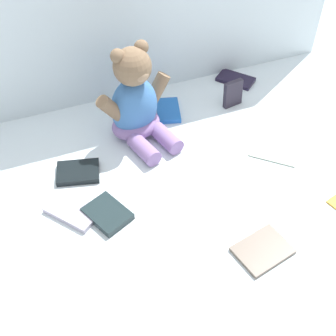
% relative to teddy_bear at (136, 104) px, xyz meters
% --- Properties ---
extents(ground_plane, '(3.20, 3.20, 0.00)m').
position_rel_teddy_bear_xyz_m(ground_plane, '(-0.00, -0.17, -0.11)').
color(ground_plane, silver).
extents(teddy_bear, '(0.25, 0.25, 0.30)m').
position_rel_teddy_bear_xyz_m(teddy_bear, '(0.00, 0.00, 0.00)').
color(teddy_bear, '#3F72B2').
rests_on(teddy_bear, ground_plane).
extents(book_case_0, '(0.10, 0.13, 0.02)m').
position_rel_teddy_bear_xyz_m(book_case_0, '(0.13, 0.06, -0.11)').
color(book_case_0, blue).
rests_on(book_case_0, ground_plane).
extents(book_case_1, '(0.15, 0.16, 0.01)m').
position_rel_teddy_bear_xyz_m(book_case_1, '(-0.26, -0.24, -0.11)').
color(book_case_1, '#9F99AD').
rests_on(book_case_1, ground_plane).
extents(book_case_2, '(0.17, 0.16, 0.01)m').
position_rel_teddy_bear_xyz_m(book_case_2, '(0.36, -0.23, -0.11)').
color(book_case_2, '#8F9E8F').
rests_on(book_case_2, ground_plane).
extents(book_case_3, '(0.07, 0.03, 0.09)m').
position_rel_teddy_bear_xyz_m(book_case_3, '(0.34, 0.02, -0.07)').
color(book_case_3, '#2B2532').
rests_on(book_case_3, ground_plane).
extents(book_case_4, '(0.13, 0.14, 0.02)m').
position_rel_teddy_bear_xyz_m(book_case_4, '(-0.18, -0.28, -0.10)').
color(book_case_4, '#1D2B2E').
rests_on(book_case_4, ground_plane).
extents(book_case_5, '(0.14, 0.14, 0.01)m').
position_rel_teddy_bear_xyz_m(book_case_5, '(0.41, 0.14, -0.11)').
color(book_case_5, black).
rests_on(book_case_5, ground_plane).
extents(book_case_7, '(0.15, 0.13, 0.01)m').
position_rel_teddy_bear_xyz_m(book_case_7, '(0.14, -0.53, -0.11)').
color(book_case_7, '#685B4F').
rests_on(book_case_7, ground_plane).
extents(book_case_8, '(0.14, 0.11, 0.02)m').
position_rel_teddy_bear_xyz_m(book_case_8, '(-0.22, -0.11, -0.10)').
color(book_case_8, black).
rests_on(book_case_8, ground_plane).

